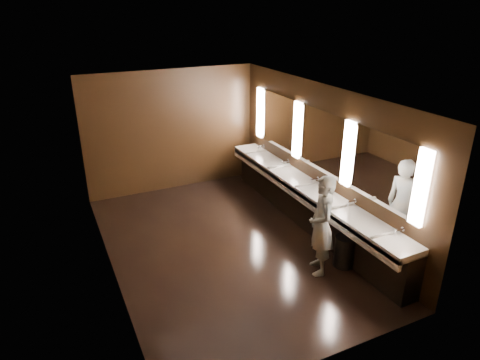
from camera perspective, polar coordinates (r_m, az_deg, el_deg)
name	(u,v)px	position (r m, az deg, el deg)	size (l,w,h in m)	color
floor	(225,246)	(7.98, -2.00, -8.76)	(6.00, 6.00, 0.00)	black
ceiling	(223,94)	(6.93, -2.32, 11.36)	(4.00, 6.00, 0.02)	#2D2D2B
wall_back	(172,131)	(10.01, -9.06, 6.47)	(4.00, 0.02, 2.80)	black
wall_front	(330,266)	(5.04, 11.88, -11.19)	(4.00, 0.02, 2.80)	black
wall_left	(104,197)	(6.87, -17.64, -2.17)	(0.02, 6.00, 2.80)	black
wall_right	(320,158)	(8.28, 10.66, 2.84)	(0.02, 6.00, 2.80)	black
sink_counter	(308,203)	(8.52, 9.09, -3.07)	(0.55, 5.40, 1.01)	black
mirror_band	(321,141)	(8.16, 10.73, 5.13)	(0.06, 5.03, 1.15)	white
person	(321,225)	(7.01, 10.80, -5.96)	(0.62, 0.41, 1.70)	#7CA0B9
trash_bin	(345,251)	(7.51, 13.77, -9.21)	(0.35, 0.35, 0.55)	black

